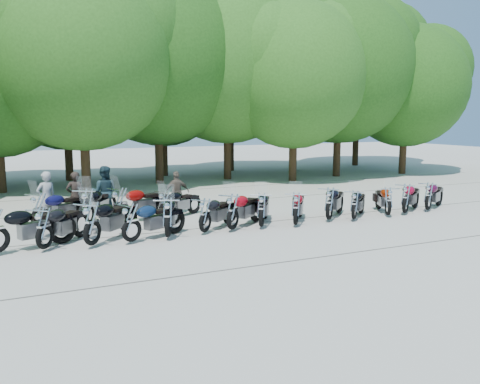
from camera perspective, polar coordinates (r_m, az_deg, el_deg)
name	(u,v)px	position (r m, az deg, el deg)	size (l,w,h in m)	color
ground	(260,234)	(15.70, 2.30, -4.70)	(90.00, 90.00, 0.00)	#A39F93
tree_3	(81,56)	(25.23, -17.44, 14.32)	(8.70, 8.70, 10.67)	#3A2614
tree_4	(157,58)	(27.90, -9.32, 14.63)	(9.13, 9.13, 11.20)	#3A2614
tree_5	(227,63)	(29.36, -1.45, 14.30)	(9.04, 9.04, 11.10)	#3A2614
tree_6	(294,75)	(28.51, 6.09, 12.90)	(8.00, 8.00, 9.82)	#3A2614
tree_7	(339,69)	(31.35, 11.08, 13.44)	(8.79, 8.79, 10.79)	#3A2614
tree_8	(406,86)	(33.75, 18.14, 11.26)	(7.53, 7.53, 9.25)	#3A2614
tree_11	(65,82)	(30.27, -19.05, 11.63)	(7.56, 7.56, 9.28)	#3A2614
tree_12	(162,81)	(31.40, -8.70, 12.27)	(7.88, 7.88, 9.67)	#3A2614
tree_13	(230,79)	(34.04, -1.08, 12.59)	(8.31, 8.31, 10.20)	#3A2614
tree_14	(294,83)	(34.63, 6.06, 12.13)	(8.02, 8.02, 9.84)	#3A2614
tree_15	(358,69)	(38.81, 13.12, 13.32)	(9.67, 9.67, 11.86)	#3A2614
motorcycle_1	(44,227)	(14.49, -21.15, -3.68)	(0.72, 2.37, 1.34)	black
motorcycle_2	(92,222)	(14.46, -16.31, -3.28)	(0.77, 2.54, 1.43)	black
motorcycle_3	(131,221)	(14.63, -12.10, -3.23)	(0.71, 2.32, 1.31)	#0E203E
motorcycle_4	(168,216)	(14.97, -8.13, -2.69)	(0.75, 2.48, 1.40)	black
motorcycle_5	(205,214)	(15.52, -3.95, -2.49)	(0.68, 2.23, 1.26)	black
motorcycle_6	(233,210)	(15.85, -0.83, -2.07)	(0.73, 2.40, 1.35)	#9F0511
motorcycle_7	(261,209)	(16.29, 2.42, -1.87)	(0.70, 2.32, 1.31)	black
motorcycle_8	(296,207)	(16.64, 6.30, -1.73)	(0.69, 2.28, 1.29)	maroon
motorcycle_9	(330,202)	(17.62, 10.02, -1.16)	(0.72, 2.37, 1.34)	black
motorcycle_10	(355,204)	(17.89, 12.74, -1.31)	(0.65, 2.14, 1.21)	black
motorcycle_11	(388,200)	(18.94, 16.31, -0.89)	(0.66, 2.15, 1.22)	maroon
motorcycle_12	(406,197)	(19.53, 18.12, -0.58)	(0.70, 2.30, 1.30)	maroon
motorcycle_13	(429,195)	(20.48, 20.43, -0.34)	(0.68, 2.24, 1.26)	#400826
motorcycle_14	(40,209)	(17.24, -21.55, -1.81)	(0.73, 2.39, 1.35)	#0E0D3D
motorcycle_15	(88,206)	(17.18, -16.72, -1.48)	(0.77, 2.53, 1.43)	black
motorcycle_16	(121,204)	(17.35, -13.24, -1.30)	(0.76, 2.48, 1.40)	#860604
motorcycle_17	(165,203)	(17.81, -8.41, -1.28)	(0.63, 2.08, 1.18)	black
rider_0	(46,198)	(17.97, -20.91, -0.67)	(0.66, 0.43, 1.80)	#98989B
rider_1	(104,192)	(18.60, -14.98, -0.01)	(0.90, 0.70, 1.86)	#1E373F
rider_2	(177,193)	(18.90, -7.09, -0.06)	(0.93, 0.39, 1.59)	brown
rider_3	(75,196)	(18.47, -18.01, -0.43)	(0.62, 0.41, 1.71)	black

